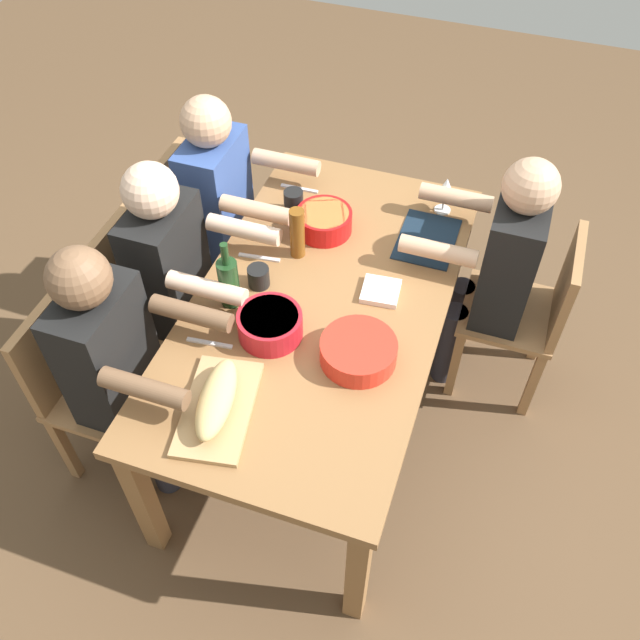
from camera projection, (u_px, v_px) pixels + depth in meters
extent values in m
plane|color=brown|center=(320.00, 410.00, 3.12)|extent=(8.00, 8.00, 0.00)
cube|color=olive|center=(320.00, 304.00, 2.58)|extent=(1.70, 0.93, 0.04)
cube|color=olive|center=(358.00, 571.00, 2.28)|extent=(0.07, 0.07, 0.70)
cube|color=olive|center=(453.00, 262.00, 3.27)|extent=(0.07, 0.07, 0.70)
cube|color=olive|center=(143.00, 499.00, 2.46)|extent=(0.07, 0.07, 0.70)
cube|color=olive|center=(295.00, 226.00, 3.44)|extent=(0.07, 0.07, 0.70)
cube|color=#9E7044|center=(166.00, 310.00, 2.95)|extent=(0.40, 0.40, 0.03)
cube|color=#9E7044|center=(118.00, 265.00, 2.83)|extent=(0.38, 0.04, 0.40)
cube|color=#9E7044|center=(224.00, 325.00, 3.19)|extent=(0.04, 0.04, 0.42)
cube|color=#9E7044|center=(192.00, 381.00, 2.97)|extent=(0.04, 0.04, 0.42)
cube|color=#9E7044|center=(159.00, 308.00, 3.26)|extent=(0.04, 0.04, 0.42)
cube|color=#9E7044|center=(123.00, 361.00, 3.05)|extent=(0.04, 0.04, 0.42)
cylinder|color=#2D2D38|center=(225.00, 340.00, 3.11)|extent=(0.11, 0.11, 0.45)
cylinder|color=#2D2D38|center=(210.00, 366.00, 3.01)|extent=(0.11, 0.11, 0.45)
cube|color=black|center=(167.00, 265.00, 2.72)|extent=(0.34, 0.20, 0.55)
cylinder|color=beige|center=(244.00, 230.00, 2.68)|extent=(0.07, 0.30, 0.07)
cylinder|color=beige|center=(207.00, 289.00, 2.46)|extent=(0.07, 0.30, 0.07)
sphere|color=beige|center=(150.00, 190.00, 2.44)|extent=(0.21, 0.21, 0.21)
cube|color=#9E7044|center=(212.00, 241.00, 3.24)|extent=(0.40, 0.40, 0.03)
cube|color=#9E7044|center=(170.00, 197.00, 3.12)|extent=(0.38, 0.04, 0.40)
cube|color=#9E7044|center=(261.00, 260.00, 3.48)|extent=(0.04, 0.04, 0.42)
cube|color=#9E7044|center=(235.00, 306.00, 3.26)|extent=(0.04, 0.04, 0.42)
cube|color=#9E7044|center=(201.00, 245.00, 3.55)|extent=(0.04, 0.04, 0.42)
cube|color=#9E7044|center=(171.00, 290.00, 3.34)|extent=(0.04, 0.04, 0.42)
cylinder|color=#2D2D38|center=(264.00, 272.00, 3.40)|extent=(0.11, 0.11, 0.45)
cylinder|color=#2D2D38|center=(251.00, 294.00, 3.30)|extent=(0.11, 0.11, 0.45)
cube|color=#334C8C|center=(216.00, 195.00, 3.01)|extent=(0.34, 0.20, 0.55)
cylinder|color=tan|center=(286.00, 162.00, 2.97)|extent=(0.07, 0.30, 0.07)
cylinder|color=tan|center=(256.00, 210.00, 2.75)|extent=(0.07, 0.30, 0.07)
sphere|color=tan|center=(206.00, 122.00, 2.73)|extent=(0.21, 0.21, 0.21)
cube|color=#9E7044|center=(510.00, 312.00, 2.94)|extent=(0.40, 0.40, 0.03)
cube|color=#9E7044|center=(566.00, 288.00, 2.74)|extent=(0.38, 0.04, 0.40)
cube|color=#9E7044|center=(455.00, 364.00, 3.04)|extent=(0.04, 0.04, 0.42)
cube|color=#9E7044|center=(469.00, 310.00, 3.25)|extent=(0.04, 0.04, 0.42)
cube|color=#9E7044|center=(532.00, 384.00, 2.96)|extent=(0.04, 0.04, 0.42)
cube|color=#9E7044|center=(542.00, 328.00, 3.18)|extent=(0.04, 0.04, 0.42)
cylinder|color=#2D2D38|center=(448.00, 344.00, 3.09)|extent=(0.11, 0.11, 0.45)
cylinder|color=#2D2D38|center=(456.00, 319.00, 3.19)|extent=(0.11, 0.11, 0.45)
cube|color=black|center=(510.00, 261.00, 2.73)|extent=(0.34, 0.20, 0.55)
cylinder|color=tan|center=(438.00, 251.00, 2.59)|extent=(0.07, 0.30, 0.07)
cylinder|color=tan|center=(456.00, 198.00, 2.81)|extent=(0.07, 0.30, 0.07)
sphere|color=tan|center=(531.00, 186.00, 2.46)|extent=(0.21, 0.21, 0.21)
cube|color=#9E7044|center=(110.00, 393.00, 2.66)|extent=(0.40, 0.40, 0.03)
cube|color=#9E7044|center=(54.00, 347.00, 2.53)|extent=(0.38, 0.04, 0.40)
cube|color=#9E7044|center=(178.00, 404.00, 2.89)|extent=(0.04, 0.04, 0.42)
cube|color=#9E7044|center=(139.00, 472.00, 2.68)|extent=(0.04, 0.04, 0.42)
cube|color=#9E7044|center=(108.00, 383.00, 2.97)|extent=(0.04, 0.04, 0.42)
cube|color=#9E7044|center=(65.00, 447.00, 2.75)|extent=(0.04, 0.04, 0.42)
cylinder|color=#2D2D38|center=(179.00, 422.00, 2.82)|extent=(0.11, 0.11, 0.45)
cylinder|color=#2D2D38|center=(161.00, 455.00, 2.72)|extent=(0.11, 0.11, 0.45)
cube|color=black|center=(106.00, 351.00, 2.43)|extent=(0.34, 0.20, 0.55)
cylinder|color=brown|center=(191.00, 313.00, 2.38)|extent=(0.07, 0.30, 0.07)
cylinder|color=brown|center=(144.00, 388.00, 2.17)|extent=(0.07, 0.30, 0.07)
sphere|color=brown|center=(79.00, 278.00, 2.15)|extent=(0.21, 0.21, 0.21)
cylinder|color=#B21923|center=(270.00, 325.00, 2.42)|extent=(0.23, 0.23, 0.10)
cylinder|color=beige|center=(270.00, 319.00, 2.40)|extent=(0.21, 0.21, 0.03)
cylinder|color=red|center=(358.00, 351.00, 2.35)|extent=(0.27, 0.27, 0.08)
cylinder|color=#2D7028|center=(359.00, 346.00, 2.33)|extent=(0.24, 0.24, 0.03)
cylinder|color=red|center=(324.00, 221.00, 2.80)|extent=(0.23, 0.23, 0.10)
cylinder|color=orange|center=(324.00, 216.00, 2.77)|extent=(0.20, 0.20, 0.03)
cube|color=tan|center=(218.00, 408.00, 2.24)|extent=(0.43, 0.29, 0.02)
ellipsoid|color=tan|center=(216.00, 399.00, 2.19)|extent=(0.33, 0.16, 0.09)
cylinder|color=#193819|center=(229.00, 283.00, 2.49)|extent=(0.08, 0.08, 0.20)
cylinder|color=#193819|center=(225.00, 254.00, 2.38)|extent=(0.03, 0.03, 0.09)
cylinder|color=brown|center=(297.00, 233.00, 2.66)|extent=(0.06, 0.06, 0.22)
cylinder|color=silver|center=(442.00, 210.00, 2.91)|extent=(0.07, 0.07, 0.01)
cylinder|color=silver|center=(444.00, 202.00, 2.88)|extent=(0.01, 0.01, 0.07)
cone|color=silver|center=(446.00, 187.00, 2.82)|extent=(0.08, 0.08, 0.08)
cylinder|color=black|center=(259.00, 277.00, 2.59)|extent=(0.08, 0.08, 0.08)
cube|color=silver|center=(259.00, 257.00, 2.72)|extent=(0.04, 0.17, 0.01)
cylinder|color=black|center=(294.00, 202.00, 2.87)|extent=(0.08, 0.08, 0.10)
cube|color=silver|center=(299.00, 188.00, 3.01)|extent=(0.02, 0.17, 0.01)
cube|color=#142333|center=(427.00, 239.00, 2.79)|extent=(0.32, 0.23, 0.01)
cube|color=silver|center=(210.00, 343.00, 2.43)|extent=(0.03, 0.17, 0.01)
cube|color=white|center=(381.00, 291.00, 2.58)|extent=(0.15, 0.15, 0.02)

